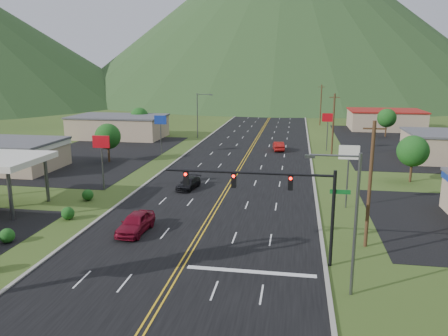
% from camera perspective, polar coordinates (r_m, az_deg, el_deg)
% --- Properties ---
extents(traffic_signal, '(13.10, 0.43, 7.00)m').
position_cam_1_polar(traffic_signal, '(31.00, 6.76, -3.05)').
color(traffic_signal, black).
rests_on(traffic_signal, ground).
extents(streetlight_east, '(3.28, 0.25, 9.00)m').
position_cam_1_polar(streetlight_east, '(27.41, 16.22, -5.95)').
color(streetlight_east, '#59595E').
rests_on(streetlight_east, ground).
extents(streetlight_west, '(3.28, 0.25, 9.00)m').
position_cam_1_polar(streetlight_west, '(88.40, -3.30, 7.25)').
color(streetlight_west, '#59595E').
rests_on(streetlight_west, ground).
extents(building_west_mid, '(14.40, 10.40, 4.10)m').
position_cam_1_polar(building_west_mid, '(67.88, -26.58, 1.72)').
color(building_west_mid, tan).
rests_on(building_west_mid, ground).
extents(building_west_far, '(18.40, 11.40, 4.50)m').
position_cam_1_polar(building_west_far, '(91.84, -13.58, 5.29)').
color(building_west_far, tan).
rests_on(building_west_far, ground).
extents(building_east_far, '(16.40, 12.40, 4.50)m').
position_cam_1_polar(building_east_far, '(108.33, 20.30, 5.95)').
color(building_east_far, tan).
rests_on(building_east_far, ground).
extents(pole_sign_west_a, '(2.00, 0.18, 6.40)m').
position_cam_1_polar(pole_sign_west_a, '(51.45, -15.72, 2.61)').
color(pole_sign_west_a, '#59595E').
rests_on(pole_sign_west_a, ground).
extents(pole_sign_west_b, '(2.00, 0.18, 6.40)m').
position_cam_1_polar(pole_sign_west_b, '(71.74, -8.30, 5.73)').
color(pole_sign_west_b, '#59595E').
rests_on(pole_sign_west_b, ground).
extents(pole_sign_east_a, '(2.00, 0.18, 6.40)m').
position_cam_1_polar(pole_sign_east_a, '(44.97, 15.98, 1.16)').
color(pole_sign_east_a, '#59595E').
rests_on(pole_sign_east_a, ground).
extents(pole_sign_east_b, '(2.00, 0.18, 6.40)m').
position_cam_1_polar(pole_sign_east_b, '(76.48, 13.42, 5.95)').
color(pole_sign_east_b, '#59595E').
rests_on(pole_sign_east_b, ground).
extents(tree_west_a, '(3.84, 3.84, 5.82)m').
position_cam_1_polar(tree_west_a, '(67.57, -14.93, 4.00)').
color(tree_west_a, '#382314').
rests_on(tree_west_a, ground).
extents(tree_west_b, '(3.84, 3.84, 5.82)m').
position_cam_1_polar(tree_west_b, '(94.24, -11.00, 6.59)').
color(tree_west_b, '#382314').
rests_on(tree_west_b, ground).
extents(tree_east_a, '(3.84, 3.84, 5.82)m').
position_cam_1_polar(tree_east_a, '(58.43, 23.44, 2.04)').
color(tree_east_a, '#382314').
rests_on(tree_east_a, ground).
extents(tree_east_b, '(3.84, 3.84, 5.82)m').
position_cam_1_polar(tree_east_b, '(96.07, 20.49, 6.14)').
color(tree_east_b, '#382314').
rests_on(tree_east_b, ground).
extents(utility_pole_a, '(1.60, 0.28, 10.00)m').
position_cam_1_polar(utility_pole_a, '(35.36, 18.52, -1.99)').
color(utility_pole_a, '#382314').
rests_on(utility_pole_a, ground).
extents(utility_pole_b, '(1.60, 0.28, 10.00)m').
position_cam_1_polar(utility_pole_b, '(71.56, 14.07, 5.52)').
color(utility_pole_b, '#382314').
rests_on(utility_pole_b, ground).
extents(utility_pole_c, '(1.60, 0.28, 10.00)m').
position_cam_1_polar(utility_pole_c, '(111.29, 12.53, 8.09)').
color(utility_pole_c, '#382314').
rests_on(utility_pole_c, ground).
extents(utility_pole_d, '(1.60, 0.28, 10.00)m').
position_cam_1_polar(utility_pole_d, '(151.16, 11.80, 9.30)').
color(utility_pole_d, '#382314').
rests_on(utility_pole_d, ground).
extents(mountain_n, '(220.00, 220.00, 85.00)m').
position_cam_1_polar(mountain_n, '(237.67, 8.01, 19.67)').
color(mountain_n, '#213E1C').
rests_on(mountain_n, ground).
extents(car_red_near, '(2.29, 5.14, 1.72)m').
position_cam_1_polar(car_red_near, '(38.38, -11.48, -7.08)').
color(car_red_near, maroon).
rests_on(car_red_near, ground).
extents(car_dark_mid, '(2.47, 4.59, 1.26)m').
position_cam_1_polar(car_dark_mid, '(51.18, -4.66, -2.07)').
color(car_dark_mid, black).
rests_on(car_dark_mid, ground).
extents(car_red_far, '(2.27, 4.88, 1.55)m').
position_cam_1_polar(car_red_far, '(75.51, 7.13, 2.83)').
color(car_red_far, maroon).
rests_on(car_red_far, ground).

